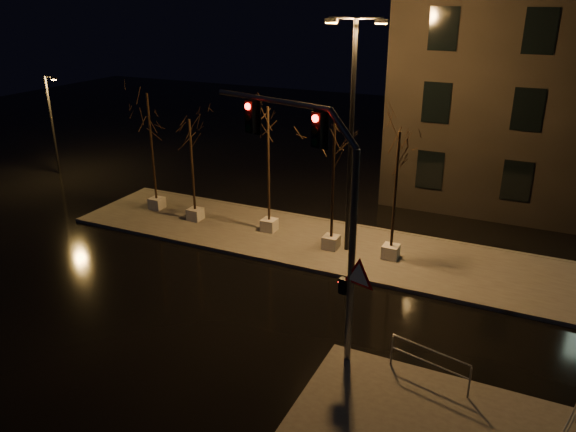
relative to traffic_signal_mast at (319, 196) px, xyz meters
The scene contains 12 objects.
ground 6.18m from the traffic_signal_mast, 161.44° to the left, with size 90.00×90.00×0.00m, color black.
median 9.34m from the traffic_signal_mast, 115.72° to the left, with size 22.00×5.00×0.15m, color #4D4A44.
tree_0 13.97m from the traffic_signal_mast, 147.72° to the left, with size 1.80×1.80×5.93m.
tree_1 11.60m from the traffic_signal_mast, 142.67° to the left, with size 1.80×1.80×4.99m.
tree_2 9.09m from the traffic_signal_mast, 126.23° to the left, with size 1.80×1.80×5.84m.
tree_3 7.08m from the traffic_signal_mast, 107.40° to the left, with size 1.80×1.80×5.66m.
tree_4 6.96m from the traffic_signal_mast, 86.35° to the left, with size 1.80×1.80×5.42m.
traffic_signal_mast is the anchor object (origin of this frame).
streetlight_main 7.08m from the traffic_signal_mast, 102.02° to the left, with size 2.33×0.54×9.33m.
streetlight_far 23.58m from the traffic_signal_mast, 154.44° to the left, with size 1.15×0.39×5.88m.
guard_rail_a 5.48m from the traffic_signal_mast, ahead, with size 2.33×0.61×1.03m.
guard_rail_b 8.32m from the traffic_signal_mast, 11.72° to the right, with size 0.57×2.13×1.04m.
Camera 1 is at (8.96, -14.89, 10.24)m, focal length 35.00 mm.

